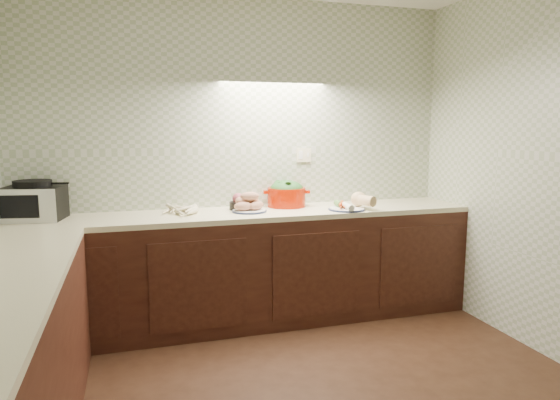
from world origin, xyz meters
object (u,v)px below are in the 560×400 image
object	(u,v)px
veg_plate	(352,203)
onion_bowl	(240,203)
toaster_oven	(34,202)
parsnip_pile	(181,210)
sweet_potato_plate	(249,205)
dutch_oven	(287,194)

from	to	relation	value
veg_plate	onion_bowl	bearing A→B (deg)	164.74
onion_bowl	veg_plate	world-z (taller)	same
toaster_oven	onion_bowl	bearing A→B (deg)	10.86
toaster_oven	veg_plate	distance (m)	2.40
parsnip_pile	sweet_potato_plate	distance (m)	0.52
sweet_potato_plate	veg_plate	world-z (taller)	sweet_potato_plate
onion_bowl	veg_plate	bearing A→B (deg)	-15.26
onion_bowl	parsnip_pile	bearing A→B (deg)	-170.93
sweet_potato_plate	dutch_oven	bearing A→B (deg)	24.24
sweet_potato_plate	parsnip_pile	bearing A→B (deg)	174.63
onion_bowl	dutch_oven	xyz separation A→B (m)	(0.41, 0.04, 0.06)
onion_bowl	dutch_oven	world-z (taller)	dutch_oven
dutch_oven	veg_plate	bearing A→B (deg)	-17.56
onion_bowl	veg_plate	distance (m)	0.91
sweet_potato_plate	dutch_oven	size ratio (longest dim) A/B	0.70
parsnip_pile	onion_bowl	xyz separation A→B (m)	(0.48, 0.08, 0.02)
toaster_oven	parsnip_pile	xyz separation A→B (m)	(1.03, -0.06, -0.11)
parsnip_pile	sweet_potato_plate	size ratio (longest dim) A/B	1.31
toaster_oven	parsnip_pile	size ratio (longest dim) A/B	1.25
toaster_oven	sweet_potato_plate	distance (m)	1.56
parsnip_pile	dutch_oven	size ratio (longest dim) A/B	0.91
toaster_oven	parsnip_pile	bearing A→B (deg)	6.90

